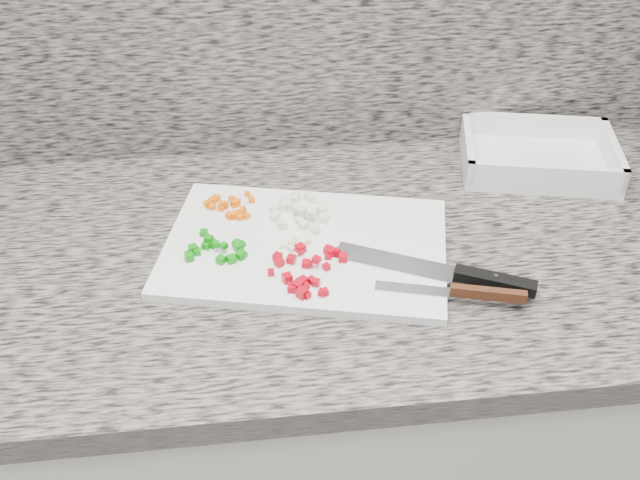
# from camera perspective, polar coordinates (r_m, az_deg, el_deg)

# --- Properties ---
(cabinet) EXTENTS (3.92, 0.62, 0.86)m
(cabinet) POSITION_cam_1_polar(r_m,az_deg,el_deg) (1.43, -0.63, -15.35)
(cabinet) COLOR silver
(cabinet) RESTS_ON ground
(countertop) EXTENTS (3.96, 0.64, 0.04)m
(countertop) POSITION_cam_1_polar(r_m,az_deg,el_deg) (1.10, -0.78, -1.22)
(countertop) COLOR slate
(countertop) RESTS_ON cabinet
(cutting_board) EXTENTS (0.47, 0.37, 0.01)m
(cutting_board) POSITION_cam_1_polar(r_m,az_deg,el_deg) (1.08, -1.18, -0.56)
(cutting_board) COLOR white
(cutting_board) RESTS_ON countertop
(carrot_pile) EXTENTS (0.08, 0.07, 0.01)m
(carrot_pile) POSITION_cam_1_polar(r_m,az_deg,el_deg) (1.15, -7.24, 2.69)
(carrot_pile) COLOR #EC6105
(carrot_pile) RESTS_ON cutting_board
(onion_pile) EXTENTS (0.09, 0.11, 0.02)m
(onion_pile) POSITION_cam_1_polar(r_m,az_deg,el_deg) (1.13, -1.66, 2.41)
(onion_pile) COLOR beige
(onion_pile) RESTS_ON cutting_board
(green_pepper_pile) EXTENTS (0.09, 0.08, 0.02)m
(green_pepper_pile) POSITION_cam_1_polar(r_m,az_deg,el_deg) (1.06, -8.12, -0.72)
(green_pepper_pile) COLOR #0B7B0B
(green_pepper_pile) RESTS_ON cutting_board
(red_pepper_pile) EXTENTS (0.12, 0.12, 0.02)m
(red_pepper_pile) POSITION_cam_1_polar(r_m,az_deg,el_deg) (1.02, -1.07, -2.38)
(red_pepper_pile) COLOR #AD0212
(red_pepper_pile) RESTS_ON cutting_board
(garlic_pile) EXTENTS (0.05, 0.04, 0.01)m
(garlic_pile) POSITION_cam_1_polar(r_m,az_deg,el_deg) (1.06, -2.06, -0.52)
(garlic_pile) COLOR beige
(garlic_pile) RESTS_ON cutting_board
(chef_knife) EXTENTS (0.27, 0.15, 0.02)m
(chef_knife) POSITION_cam_1_polar(r_m,az_deg,el_deg) (1.03, 11.09, -2.71)
(chef_knife) COLOR silver
(chef_knife) RESTS_ON cutting_board
(paring_knife) EXTENTS (0.20, 0.07, 0.02)m
(paring_knife) POSITION_cam_1_polar(r_m,az_deg,el_deg) (1.00, 11.81, -4.14)
(paring_knife) COLOR silver
(paring_knife) RESTS_ON cutting_board
(tray) EXTENTS (0.30, 0.24, 0.05)m
(tray) POSITION_cam_1_polar(r_m,az_deg,el_deg) (1.33, 17.02, 6.33)
(tray) COLOR silver
(tray) RESTS_ON countertop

